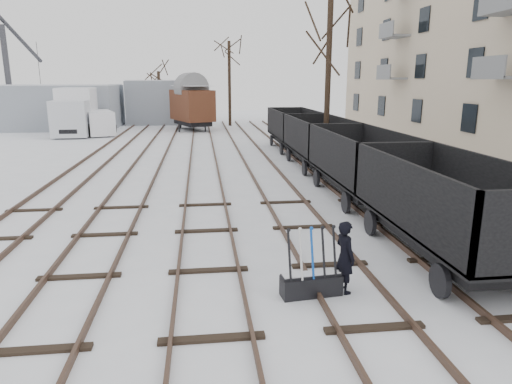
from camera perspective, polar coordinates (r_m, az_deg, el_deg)
ground at (r=11.21m, az=-5.95°, el=-9.87°), size 120.00×120.00×0.00m
tracks at (r=24.35m, az=-6.60°, el=3.28°), size 13.90×52.00×0.16m
shed_left at (r=48.09m, az=-22.83°, el=9.86°), size 10.00×8.00×4.10m
shed_right at (r=50.47m, az=-11.57°, el=11.01°), size 7.00×6.00×4.50m
ground_frame at (r=9.98m, az=6.90°, el=-11.20°), size 1.34×0.57×1.49m
worker at (r=10.06m, az=11.05°, el=-7.96°), size 0.53×0.67×1.60m
freight_wagon_a at (r=12.54m, az=22.53°, el=-3.46°), size 2.54×6.36×2.60m
freight_wagon_b at (r=18.20m, az=12.79°, el=2.40°), size 2.54×6.36×2.60m
freight_wagon_c at (r=24.23m, az=7.75°, el=5.40°), size 2.54×6.36×2.60m
freight_wagon_d at (r=30.41m, az=4.72°, el=7.17°), size 2.54×6.36×2.60m
box_van_wagon at (r=42.80m, az=-8.02°, el=10.80°), size 4.50×5.89×4.00m
lorry at (r=42.18m, az=-21.35°, el=9.50°), size 3.03×8.62×3.87m
panel_van at (r=40.69m, az=-18.96°, el=8.23°), size 3.27×4.93×2.00m
crane at (r=47.58m, az=-28.20°, el=10.10°), size 2.59×6.19×10.37m
tree_near at (r=24.91m, az=8.96°, el=13.03°), size 0.30×0.30×8.43m
tree_far_left at (r=48.76m, az=-11.95°, el=11.41°), size 0.30×0.30×5.36m
tree_far_right at (r=46.42m, az=-3.33°, el=13.31°), size 0.30×0.30×8.18m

